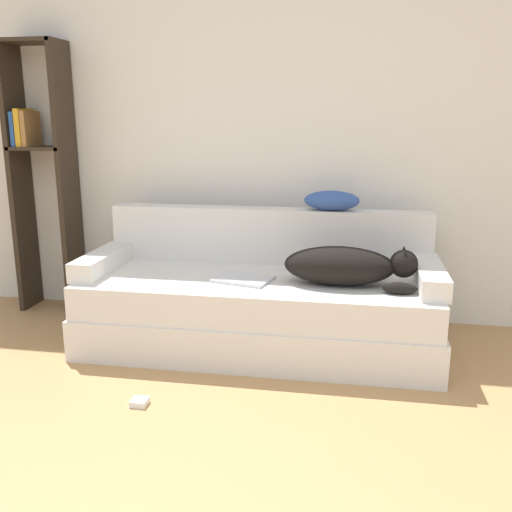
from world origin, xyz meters
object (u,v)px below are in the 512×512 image
laptop (243,279)px  bookshelf (41,166)px  dog (346,266)px  throw_pillow (332,201)px  couch (259,313)px  power_adapter (140,402)px

laptop → bookshelf: bearing=173.8°
dog → throw_pillow: 0.53m
couch → dog: dog is taller
couch → dog: bearing=-8.0°
dog → power_adapter: (-0.95, -0.74, -0.53)m
couch → throw_pillow: 0.82m
dog → power_adapter: size_ratio=9.47×
couch → laptop: laptop is taller
couch → bookshelf: (-1.60, 0.46, 0.81)m
laptop → bookshelf: (-1.53, 0.55, 0.58)m
dog → throw_pillow: bearing=104.7°
dog → bookshelf: bookshelf is taller
bookshelf → power_adapter: bookshelf is taller
couch → bookshelf: bearing=164.0°
dog → bookshelf: size_ratio=0.40×
couch → bookshelf: size_ratio=1.13×
laptop → power_adapter: (-0.37, -0.72, -0.43)m
dog → laptop: dog is taller
throw_pillow → bookshelf: size_ratio=0.19×
bookshelf → dog: bearing=-14.2°
laptop → power_adapter: 0.92m
laptop → throw_pillow: throw_pillow is taller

